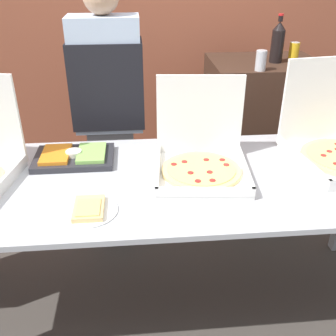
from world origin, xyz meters
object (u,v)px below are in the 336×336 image
pizza_box_near_right (201,157)px  soda_can_colored (294,52)px  veggie_tray (74,157)px  soda_can_silver (261,61)px  paper_plate_front_left (89,209)px  person_server_vest (109,107)px  soda_bottle (278,42)px

pizza_box_near_right → soda_can_colored: 1.27m
veggie_tray → soda_can_silver: size_ratio=3.14×
soda_can_silver → paper_plate_front_left: bearing=-133.3°
soda_can_silver → person_server_vest: (-0.94, -0.07, -0.24)m
pizza_box_near_right → paper_plate_front_left: size_ratio=2.04×
soda_can_silver → person_server_vest: person_server_vest is taller
soda_bottle → soda_can_silver: (-0.17, -0.20, -0.07)m
paper_plate_front_left → soda_bottle: bearing=47.3°
soda_bottle → soda_can_colored: 0.15m
paper_plate_front_left → person_server_vest: size_ratio=0.14×
pizza_box_near_right → veggie_tray: bearing=170.4°
pizza_box_near_right → person_server_vest: 0.82m
paper_plate_front_left → soda_can_silver: soda_can_silver is taller
pizza_box_near_right → person_server_vest: person_server_vest is taller
person_server_vest → soda_can_colored: bearing=-166.6°
pizza_box_near_right → soda_bottle: (0.65, 0.95, 0.33)m
veggie_tray → soda_can_colored: bearing=30.2°
pizza_box_near_right → veggie_tray: size_ratio=1.21×
veggie_tray → person_server_vest: size_ratio=0.24×
soda_bottle → soda_can_colored: (0.13, 0.02, -0.07)m
veggie_tray → paper_plate_front_left: bearing=-76.3°
soda_can_colored → veggie_tray: bearing=-149.8°
person_server_vest → soda_can_silver: bearing=-175.8°
soda_bottle → person_server_vest: person_server_vest is taller
soda_can_silver → person_server_vest: 0.98m
soda_bottle → person_server_vest: size_ratio=0.19×
veggie_tray → soda_can_colored: 1.64m
soda_bottle → pizza_box_near_right: bearing=-124.4°
soda_bottle → soda_can_silver: 0.27m
pizza_box_near_right → soda_can_colored: bearing=56.4°
veggie_tray → soda_bottle: (1.26, 0.79, 0.39)m
pizza_box_near_right → paper_plate_front_left: bearing=-144.1°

